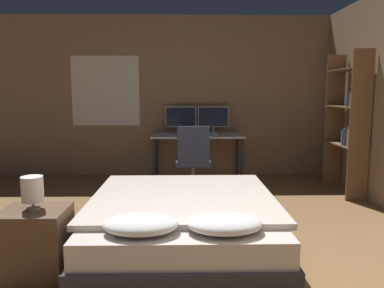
% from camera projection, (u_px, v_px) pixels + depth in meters
% --- Properties ---
extents(wall_back, '(12.00, 0.08, 2.70)m').
position_uv_depth(wall_back, '(198.00, 97.00, 6.40)').
color(wall_back, '#8E7051').
rests_on(wall_back, ground_plane).
extents(bed, '(1.69, 1.96, 0.55)m').
position_uv_depth(bed, '(183.00, 223.00, 3.44)').
color(bed, '#2D2D33').
rests_on(bed, ground_plane).
extents(nightstand, '(0.48, 0.42, 0.55)m').
position_uv_depth(nightstand, '(36.00, 244.00, 2.86)').
color(nightstand, brown).
rests_on(nightstand, ground_plane).
extents(bedside_lamp, '(0.16, 0.16, 0.25)m').
position_uv_depth(bedside_lamp, '(32.00, 190.00, 2.80)').
color(bedside_lamp, gray).
rests_on(bedside_lamp, nightstand).
extents(desk, '(1.49, 0.64, 0.74)m').
position_uv_depth(desk, '(198.00, 140.00, 6.10)').
color(desk, beige).
rests_on(desk, ground_plane).
extents(monitor_left, '(0.52, 0.16, 0.45)m').
position_uv_depth(monitor_left, '(181.00, 118.00, 6.27)').
color(monitor_left, '#B7B7BC').
rests_on(monitor_left, desk).
extents(monitor_right, '(0.52, 0.16, 0.45)m').
position_uv_depth(monitor_right, '(213.00, 118.00, 6.28)').
color(monitor_right, '#B7B7BC').
rests_on(monitor_right, desk).
extents(keyboard, '(0.37, 0.13, 0.02)m').
position_uv_depth(keyboard, '(198.00, 136.00, 5.88)').
color(keyboard, '#B7B7BC').
rests_on(keyboard, desk).
extents(computer_mouse, '(0.07, 0.05, 0.04)m').
position_uv_depth(computer_mouse, '(215.00, 135.00, 5.88)').
color(computer_mouse, '#B7B7BC').
rests_on(computer_mouse, desk).
extents(office_chair, '(0.52, 0.52, 0.96)m').
position_uv_depth(office_chair, '(193.00, 165.00, 5.38)').
color(office_chair, black).
rests_on(office_chair, ground_plane).
extents(bookshelf, '(0.28, 0.87, 1.98)m').
position_uv_depth(bookshelf, '(349.00, 119.00, 5.17)').
color(bookshelf, brown).
rests_on(bookshelf, ground_plane).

